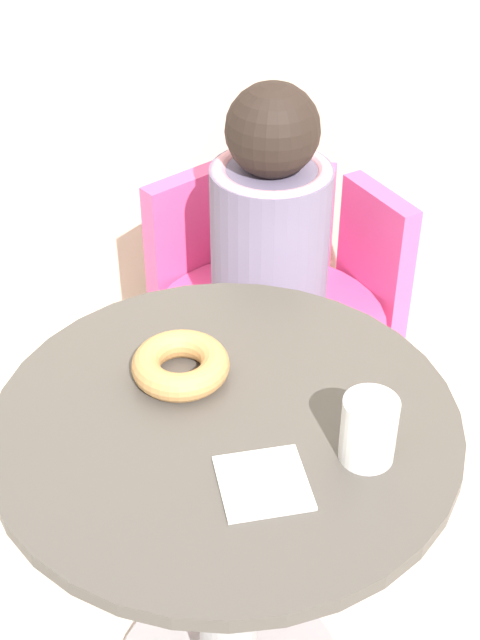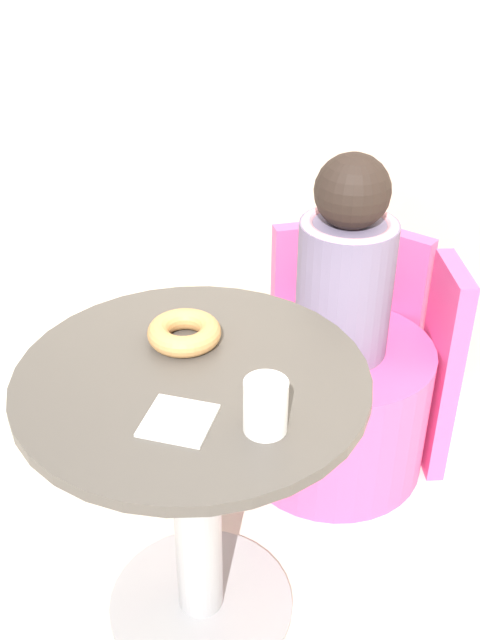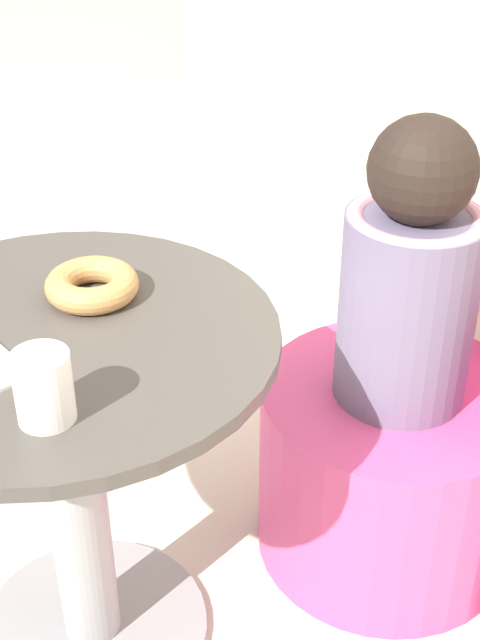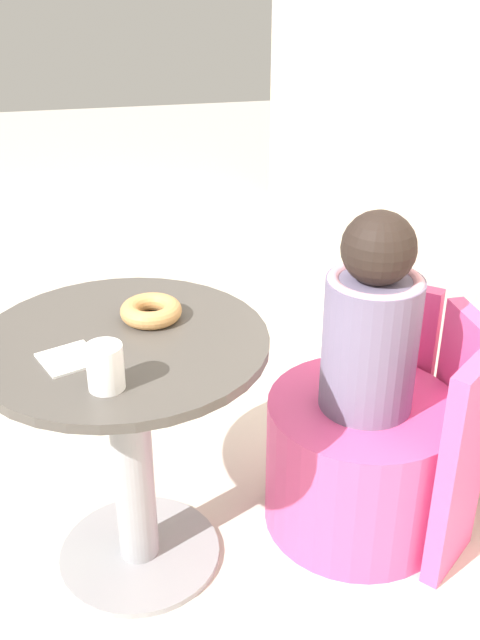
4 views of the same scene
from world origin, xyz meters
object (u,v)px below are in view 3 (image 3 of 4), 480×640
object	(u,v)px
child_figure	(410,276)
cup	(43,387)
round_table	(69,444)
donut	(92,285)
tub_chair	(388,469)

from	to	relation	value
child_figure	cup	xyz separation A→B (m)	(0.24, -0.69, 0.09)
round_table	child_figure	world-z (taller)	child_figure
donut	round_table	bearing A→B (deg)	-42.43
round_table	cup	bearing A→B (deg)	-12.49
donut	child_figure	bearing A→B (deg)	83.87
round_table	donut	distance (m)	0.27
round_table	donut	xyz separation A→B (m)	(-0.09, 0.08, 0.25)
round_table	donut	world-z (taller)	donut
tub_chair	cup	size ratio (longest dim) A/B	5.23
cup	donut	bearing A→B (deg)	157.09
tub_chair	donut	bearing A→B (deg)	-96.13
tub_chair	child_figure	bearing A→B (deg)	82.87
tub_chair	round_table	bearing A→B (deg)	-87.72
tub_chair	child_figure	size ratio (longest dim) A/B	0.96
round_table	child_figure	distance (m)	0.67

